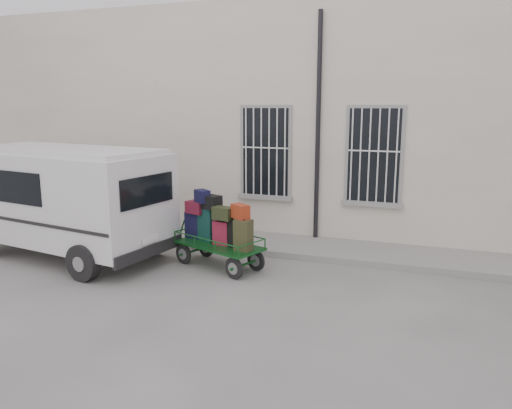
% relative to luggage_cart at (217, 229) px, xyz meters
% --- Properties ---
extents(ground, '(80.00, 80.00, 0.00)m').
position_rel_luggage_cart_xyz_m(ground, '(0.61, -0.37, -0.83)').
color(ground, '#61615D').
rests_on(ground, ground).
extents(building, '(24.00, 5.15, 6.00)m').
position_rel_luggage_cart_xyz_m(building, '(0.61, 5.12, 2.17)').
color(building, beige).
rests_on(building, ground).
extents(sidewalk, '(24.00, 1.70, 0.15)m').
position_rel_luggage_cart_xyz_m(sidewalk, '(0.61, 1.83, -0.76)').
color(sidewalk, gray).
rests_on(sidewalk, ground).
extents(luggage_cart, '(2.32, 1.53, 1.63)m').
position_rel_luggage_cart_xyz_m(luggage_cart, '(0.00, 0.00, 0.00)').
color(luggage_cart, black).
rests_on(luggage_cart, ground).
extents(van, '(5.21, 2.88, 2.49)m').
position_rel_luggage_cart_xyz_m(van, '(-3.54, -0.45, 0.59)').
color(van, white).
rests_on(van, ground).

